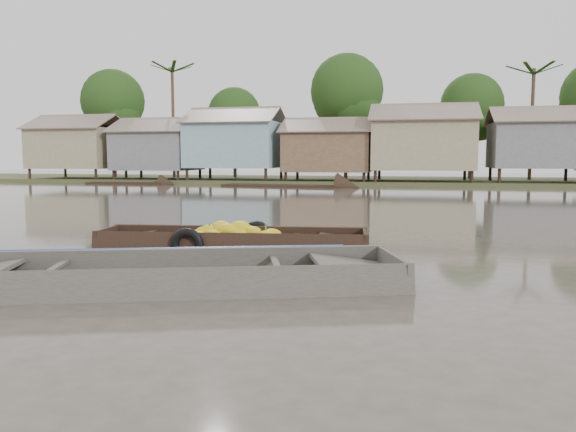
# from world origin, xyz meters

# --- Properties ---
(ground) EXTENTS (120.00, 120.00, 0.00)m
(ground) POSITION_xyz_m (0.00, 0.00, 0.00)
(ground) COLOR #453E35
(ground) RESTS_ON ground
(riverbank) EXTENTS (120.00, 12.47, 10.22)m
(riverbank) POSITION_xyz_m (3.03, 31.86, 3.07)
(riverbank) COLOR #384723
(riverbank) RESTS_ON ground
(banana_boat) EXTENTS (5.58, 1.92, 0.74)m
(banana_boat) POSITION_xyz_m (-1.86, 1.73, 0.15)
(banana_boat) COLOR black
(banana_boat) RESTS_ON ground
(viewer_boat) EXTENTS (7.00, 3.79, 0.55)m
(viewer_boat) POSITION_xyz_m (-1.65, -1.73, 0.05)
(viewer_boat) COLOR #3D3A34
(viewer_boat) RESTS_ON ground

